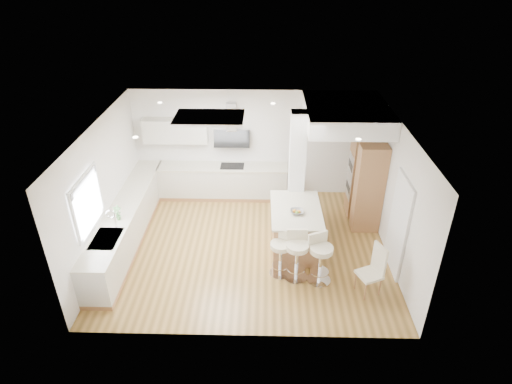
{
  "coord_description": "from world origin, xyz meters",
  "views": [
    {
      "loc": [
        0.35,
        -7.62,
        5.73
      ],
      "look_at": [
        0.15,
        0.4,
        1.17
      ],
      "focal_mm": 30.0,
      "sensor_mm": 36.0,
      "label": 1
    }
  ],
  "objects_px": {
    "peninsula": "(295,228)",
    "bar_stool_a": "(281,252)",
    "bar_stool_c": "(320,256)",
    "dining_chair": "(374,268)",
    "bar_stool_b": "(297,253)"
  },
  "relations": [
    {
      "from": "dining_chair",
      "to": "peninsula",
      "type": "bearing_deg",
      "value": 111.6
    },
    {
      "from": "peninsula",
      "to": "bar_stool_a",
      "type": "bearing_deg",
      "value": -110.77
    },
    {
      "from": "peninsula",
      "to": "dining_chair",
      "type": "bearing_deg",
      "value": -45.47
    },
    {
      "from": "bar_stool_b",
      "to": "dining_chair",
      "type": "xyz_separation_m",
      "value": [
        1.42,
        -0.36,
        -0.03
      ]
    },
    {
      "from": "peninsula",
      "to": "bar_stool_c",
      "type": "distance_m",
      "value": 1.18
    },
    {
      "from": "peninsula",
      "to": "dining_chair",
      "type": "distance_m",
      "value": 1.96
    },
    {
      "from": "peninsula",
      "to": "dining_chair",
      "type": "relative_size",
      "value": 1.55
    },
    {
      "from": "bar_stool_b",
      "to": "bar_stool_c",
      "type": "distance_m",
      "value": 0.45
    },
    {
      "from": "peninsula",
      "to": "bar_stool_b",
      "type": "distance_m",
      "value": 1.02
    },
    {
      "from": "bar_stool_c",
      "to": "bar_stool_b",
      "type": "bearing_deg",
      "value": 145.85
    },
    {
      "from": "peninsula",
      "to": "bar_stool_c",
      "type": "bearing_deg",
      "value": -69.99
    },
    {
      "from": "peninsula",
      "to": "bar_stool_a",
      "type": "distance_m",
      "value": 0.97
    },
    {
      "from": "bar_stool_b",
      "to": "dining_chair",
      "type": "relative_size",
      "value": 1.01
    },
    {
      "from": "peninsula",
      "to": "dining_chair",
      "type": "xyz_separation_m",
      "value": [
        1.39,
        -1.38,
        0.07
      ]
    },
    {
      "from": "peninsula",
      "to": "bar_stool_b",
      "type": "bearing_deg",
      "value": -92.25
    }
  ]
}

